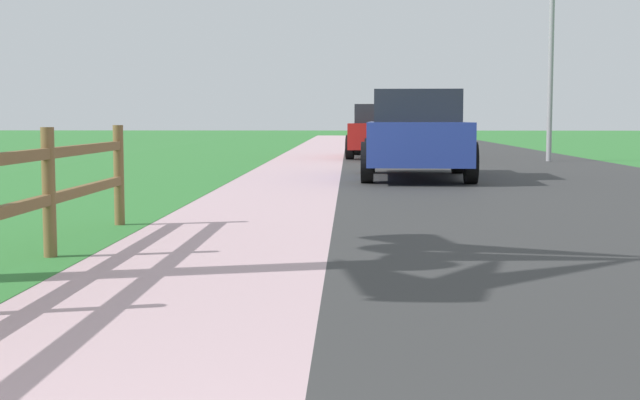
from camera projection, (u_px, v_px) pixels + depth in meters
ground_plane at (343, 159)px, 25.63m from camera, size 120.00×120.00×0.00m
road_asphalt at (458, 156)px, 27.51m from camera, size 7.00×66.00×0.01m
curb_concrete at (246, 156)px, 27.72m from camera, size 6.00×66.00×0.01m
grass_verge at (198, 156)px, 27.77m from camera, size 5.00×66.00×0.00m
parked_suv_blue at (416, 135)px, 17.47m from camera, size 2.19×4.82×1.69m
parked_car_red at (386, 131)px, 26.76m from camera, size 2.41×5.09×1.56m
street_lamp at (556, 29)px, 24.03m from camera, size 1.17×0.20×5.87m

